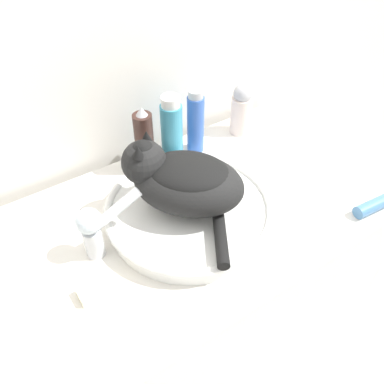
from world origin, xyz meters
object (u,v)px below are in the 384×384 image
object	(u,v)px
cat	(182,179)
lotion_bottle_white	(241,109)
mouthwash_bottle	(172,130)
cream_tube	(379,203)
shampoo_bottle_tall	(196,122)
hairspray_can_black	(144,142)
soap_bar	(96,289)
faucet	(95,227)

from	to	relation	value
cat	lotion_bottle_white	bearing A→B (deg)	-100.82
lotion_bottle_white	mouthwash_bottle	distance (m)	0.25
cream_tube	shampoo_bottle_tall	bearing A→B (deg)	117.70
mouthwash_bottle	hairspray_can_black	bearing A→B (deg)	180.00
cat	shampoo_bottle_tall	size ratio (longest dim) A/B	1.86
hairspray_can_black	soap_bar	distance (m)	0.43
faucet	cream_tube	distance (m)	0.71
mouthwash_bottle	soap_bar	bearing A→B (deg)	-141.50
faucet	hairspray_can_black	distance (m)	0.32
shampoo_bottle_tall	hairspray_can_black	xyz separation A→B (m)	(-0.17, 0.00, -0.00)
shampoo_bottle_tall	mouthwash_bottle	world-z (taller)	mouthwash_bottle
cream_tube	soap_bar	size ratio (longest dim) A/B	1.89
lotion_bottle_white	hairspray_can_black	bearing A→B (deg)	180.00
shampoo_bottle_tall	hairspray_can_black	distance (m)	0.17
shampoo_bottle_tall	cream_tube	size ratio (longest dim) A/B	1.34
lotion_bottle_white	faucet	bearing A→B (deg)	-160.54
faucet	soap_bar	bearing A→B (deg)	-111.58
cat	cream_tube	size ratio (longest dim) A/B	2.48
cat	faucet	world-z (taller)	cat
mouthwash_bottle	soap_bar	world-z (taller)	mouthwash_bottle
lotion_bottle_white	soap_bar	bearing A→B (deg)	-154.49
cat	lotion_bottle_white	size ratio (longest dim) A/B	2.24
cat	soap_bar	world-z (taller)	cat
lotion_bottle_white	cat	bearing A→B (deg)	-148.37
shampoo_bottle_tall	faucet	bearing A→B (deg)	-153.32
shampoo_bottle_tall	soap_bar	bearing A→B (deg)	-146.76
hairspray_can_black	cat	bearing A→B (deg)	-95.62
soap_bar	mouthwash_bottle	bearing A→B (deg)	38.50
lotion_bottle_white	shampoo_bottle_tall	bearing A→B (deg)	180.00
faucet	cream_tube	xyz separation A→B (m)	(0.66, -0.27, -0.07)
shampoo_bottle_tall	mouthwash_bottle	size ratio (longest dim) A/B	0.97
lotion_bottle_white	mouthwash_bottle	world-z (taller)	mouthwash_bottle
faucet	mouthwash_bottle	world-z (taller)	mouthwash_bottle
faucet	mouthwash_bottle	distance (m)	0.39
hairspray_can_black	soap_bar	size ratio (longest dim) A/B	2.56
cat	lotion_bottle_white	distance (m)	0.43
hairspray_can_black	cream_tube	distance (m)	0.64
shampoo_bottle_tall	cream_tube	xyz separation A→B (m)	(0.25, -0.47, -0.08)
shampoo_bottle_tall	lotion_bottle_white	bearing A→B (deg)	0.00
lotion_bottle_white	shampoo_bottle_tall	size ratio (longest dim) A/B	0.83
shampoo_bottle_tall	cream_tube	bearing A→B (deg)	-62.30
lotion_bottle_white	hairspray_can_black	distance (m)	0.34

